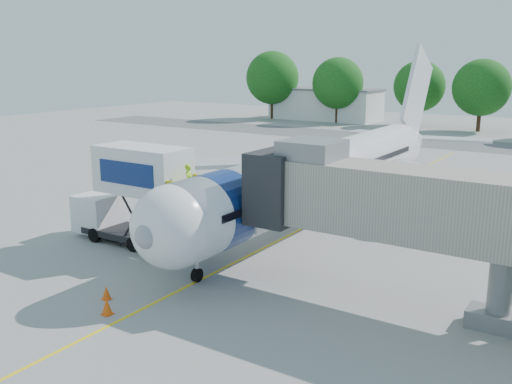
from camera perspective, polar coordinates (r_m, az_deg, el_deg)
The scene contains 14 objects.
ground at distance 34.13m, azimuth 4.19°, elevation -3.91°, with size 160.00×160.00×0.00m, color gray.
guidance_line at distance 34.13m, azimuth 4.19°, elevation -3.90°, with size 0.15×70.00×0.01m, color yellow.
taxiway_strip at distance 73.02m, azimuth 20.47°, elevation 4.41°, with size 120.00×10.00×0.01m, color #59595B.
aircraft at distance 36.99m, azimuth 7.37°, elevation 2.05°, with size 34.17×37.73×11.35m.
jet_bridge at distance 23.63m, azimuth 13.08°, elevation -0.99°, with size 13.90×3.20×6.60m.
catering_hiloader at distance 31.67m, azimuth -12.01°, elevation -0.34°, with size 8.50×2.44×5.50m.
ground_tug at distance 23.26m, azimuth -22.11°, elevation -11.15°, with size 4.05×2.67×1.49m.
safety_cone_a at distance 23.96m, azimuth -14.69°, elevation -11.03°, with size 0.44×0.44×0.69m.
safety_cone_b at distance 25.39m, azimuth -14.74°, elevation -9.73°, with size 0.38×0.38×0.61m.
outbuilding_left at distance 99.09m, azimuth 6.97°, elevation 8.75°, with size 18.40×8.40×5.30m.
tree_a at distance 99.48m, azimuth 1.65°, elevation 11.35°, with size 9.01×9.01×11.49m.
tree_b at distance 93.75m, azimuth 8.19°, elevation 10.72°, with size 8.19×8.19×10.44m.
tree_c at distance 92.23m, azimuth 16.01°, elevation 10.13°, with size 7.78×7.78×9.92m.
tree_d at distance 87.20m, azimuth 21.63°, elevation 9.68°, with size 7.98×7.98×10.17m.
Camera 1 is at (15.74, -28.61, 9.94)m, focal length 40.00 mm.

